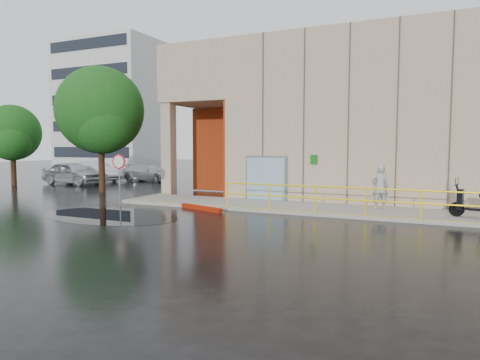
% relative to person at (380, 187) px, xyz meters
% --- Properties ---
extents(ground, '(120.00, 120.00, 0.00)m').
position_rel_person_xyz_m(ground, '(-5.49, -5.08, -1.06)').
color(ground, black).
rests_on(ground, ground).
extents(sidewalk, '(20.00, 3.00, 0.15)m').
position_rel_person_xyz_m(sidewalk, '(-1.49, -0.58, -0.98)').
color(sidewalk, '#99968B').
rests_on(sidewalk, ground).
extents(building, '(20.00, 10.17, 8.00)m').
position_rel_person_xyz_m(building, '(-0.39, 5.91, 3.15)').
color(building, tan).
rests_on(building, ground).
extents(guardrail, '(9.56, 0.06, 1.03)m').
position_rel_person_xyz_m(guardrail, '(-1.24, -1.93, -0.38)').
color(guardrail, yellow).
rests_on(guardrail, sidewalk).
extents(distant_building, '(12.00, 8.08, 15.00)m').
position_rel_person_xyz_m(distant_building, '(-33.49, 22.90, 6.44)').
color(distant_building, beige).
rests_on(distant_building, ground).
extents(person, '(0.77, 0.62, 1.82)m').
position_rel_person_xyz_m(person, '(0.00, 0.00, 0.00)').
color(person, '#A2A2A6').
rests_on(person, sidewalk).
extents(scooter, '(1.89, 0.97, 1.43)m').
position_rel_person_xyz_m(scooter, '(3.44, -0.94, -0.09)').
color(scooter, black).
rests_on(scooter, sidewalk).
extents(stop_sign, '(0.71, 0.11, 2.36)m').
position_rel_person_xyz_m(stop_sign, '(-10.99, -2.82, 0.68)').
color(stop_sign, slate).
rests_on(stop_sign, ground).
extents(red_curb, '(2.32, 0.96, 0.18)m').
position_rel_person_xyz_m(red_curb, '(-6.99, -2.42, -0.97)').
color(red_curb, '#9B1905').
rests_on(red_curb, ground).
extents(puddle, '(6.33, 4.26, 0.01)m').
position_rel_person_xyz_m(puddle, '(-9.47, -5.19, -1.06)').
color(puddle, black).
rests_on(puddle, ground).
extents(car_a, '(4.84, 2.17, 1.61)m').
position_rel_person_xyz_m(car_a, '(-21.28, 4.42, -0.25)').
color(car_a, silver).
rests_on(car_a, ground).
extents(car_b, '(4.99, 2.31, 1.58)m').
position_rel_person_xyz_m(car_b, '(-21.71, 6.96, -0.27)').
color(car_b, silver).
rests_on(car_b, ground).
extents(car_c, '(4.49, 1.88, 1.29)m').
position_rel_person_xyz_m(car_c, '(-18.11, 8.97, -0.41)').
color(car_c, silver).
rests_on(car_c, ground).
extents(tree_near, '(5.03, 5.03, 7.30)m').
position_rel_person_xyz_m(tree_near, '(-15.60, 1.17, 3.52)').
color(tree_near, black).
rests_on(tree_near, ground).
extents(tree_far, '(3.83, 3.81, 5.53)m').
position_rel_person_xyz_m(tree_far, '(-24.34, 2.13, 2.41)').
color(tree_far, black).
rests_on(tree_far, ground).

